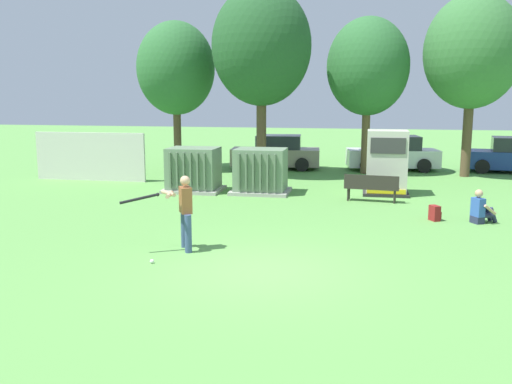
{
  "coord_description": "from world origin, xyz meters",
  "views": [
    {
      "loc": [
        1.96,
        -10.84,
        3.58
      ],
      "look_at": [
        -0.8,
        3.5,
        1.0
      ],
      "focal_mm": 39.15,
      "sensor_mm": 36.0,
      "label": 1
    }
  ],
  "objects_px": {
    "transformer_mid_west": "(261,172)",
    "seated_spectator": "(481,210)",
    "sports_ball": "(152,261)",
    "parked_car_left_of_center": "(393,154)",
    "generator_enclosure": "(387,163)",
    "batter": "(183,209)",
    "park_bench": "(371,186)",
    "transformer_west": "(194,170)",
    "backpack": "(435,213)",
    "parked_car_leftmost": "(276,153)"
  },
  "relations": [
    {
      "from": "seated_spectator",
      "to": "parked_car_left_of_center",
      "type": "bearing_deg",
      "value": 99.8
    },
    {
      "from": "sports_ball",
      "to": "transformer_mid_west",
      "type": "bearing_deg",
      "value": 85.27
    },
    {
      "from": "transformer_mid_west",
      "to": "parked_car_leftmost",
      "type": "bearing_deg",
      "value": 93.99
    },
    {
      "from": "generator_enclosure",
      "to": "backpack",
      "type": "bearing_deg",
      "value": -73.29
    },
    {
      "from": "sports_ball",
      "to": "backpack",
      "type": "bearing_deg",
      "value": 39.89
    },
    {
      "from": "park_bench",
      "to": "sports_ball",
      "type": "distance_m",
      "value": 9.2
    },
    {
      "from": "backpack",
      "to": "park_bench",
      "type": "bearing_deg",
      "value": 124.93
    },
    {
      "from": "generator_enclosure",
      "to": "seated_spectator",
      "type": "distance_m",
      "value": 4.88
    },
    {
      "from": "transformer_west",
      "to": "generator_enclosure",
      "type": "relative_size",
      "value": 0.91
    },
    {
      "from": "sports_ball",
      "to": "parked_car_left_of_center",
      "type": "height_order",
      "value": "parked_car_left_of_center"
    },
    {
      "from": "generator_enclosure",
      "to": "backpack",
      "type": "distance_m",
      "value": 4.37
    },
    {
      "from": "transformer_mid_west",
      "to": "batter",
      "type": "relative_size",
      "value": 1.21
    },
    {
      "from": "batter",
      "to": "sports_ball",
      "type": "height_order",
      "value": "batter"
    },
    {
      "from": "backpack",
      "to": "parked_car_leftmost",
      "type": "relative_size",
      "value": 0.1
    },
    {
      "from": "transformer_west",
      "to": "generator_enclosure",
      "type": "height_order",
      "value": "generator_enclosure"
    },
    {
      "from": "generator_enclosure",
      "to": "parked_car_leftmost",
      "type": "relative_size",
      "value": 0.53
    },
    {
      "from": "parked_car_left_of_center",
      "to": "sports_ball",
      "type": "bearing_deg",
      "value": -109.61
    },
    {
      "from": "generator_enclosure",
      "to": "park_bench",
      "type": "xyz_separation_m",
      "value": [
        -0.53,
        -1.57,
        -0.6
      ]
    },
    {
      "from": "transformer_mid_west",
      "to": "sports_ball",
      "type": "height_order",
      "value": "transformer_mid_west"
    },
    {
      "from": "generator_enclosure",
      "to": "batter",
      "type": "relative_size",
      "value": 1.32
    },
    {
      "from": "park_bench",
      "to": "generator_enclosure",
      "type": "bearing_deg",
      "value": 71.31
    },
    {
      "from": "batter",
      "to": "backpack",
      "type": "relative_size",
      "value": 3.95
    },
    {
      "from": "backpack",
      "to": "batter",
      "type": "bearing_deg",
      "value": -145.03
    },
    {
      "from": "transformer_mid_west",
      "to": "park_bench",
      "type": "bearing_deg",
      "value": -13.88
    },
    {
      "from": "transformer_west",
      "to": "transformer_mid_west",
      "type": "xyz_separation_m",
      "value": [
        2.51,
        0.09,
        0.0
      ]
    },
    {
      "from": "generator_enclosure",
      "to": "batter",
      "type": "distance_m",
      "value": 9.66
    },
    {
      "from": "seated_spectator",
      "to": "parked_car_left_of_center",
      "type": "relative_size",
      "value": 0.22
    },
    {
      "from": "generator_enclosure",
      "to": "transformer_mid_west",
      "type": "bearing_deg",
      "value": -172.41
    },
    {
      "from": "generator_enclosure",
      "to": "parked_car_left_of_center",
      "type": "relative_size",
      "value": 0.52
    },
    {
      "from": "seated_spectator",
      "to": "transformer_mid_west",
      "type": "bearing_deg",
      "value": 152.77
    },
    {
      "from": "park_bench",
      "to": "backpack",
      "type": "bearing_deg",
      "value": -55.07
    },
    {
      "from": "transformer_mid_west",
      "to": "parked_car_leftmost",
      "type": "relative_size",
      "value": 0.49
    },
    {
      "from": "seated_spectator",
      "to": "transformer_west",
      "type": "bearing_deg",
      "value": 159.78
    },
    {
      "from": "parked_car_leftmost",
      "to": "generator_enclosure",
      "type": "bearing_deg",
      "value": -51.08
    },
    {
      "from": "sports_ball",
      "to": "transformer_west",
      "type": "bearing_deg",
      "value": 101.41
    },
    {
      "from": "batter",
      "to": "backpack",
      "type": "xyz_separation_m",
      "value": [
        6.09,
        4.26,
        -0.76
      ]
    },
    {
      "from": "transformer_mid_west",
      "to": "generator_enclosure",
      "type": "xyz_separation_m",
      "value": [
        4.48,
        0.6,
        0.35
      ]
    },
    {
      "from": "parked_car_leftmost",
      "to": "parked_car_left_of_center",
      "type": "height_order",
      "value": "same"
    },
    {
      "from": "generator_enclosure",
      "to": "backpack",
      "type": "height_order",
      "value": "generator_enclosure"
    },
    {
      "from": "transformer_mid_west",
      "to": "seated_spectator",
      "type": "relative_size",
      "value": 2.18
    },
    {
      "from": "transformer_west",
      "to": "parked_car_left_of_center",
      "type": "xyz_separation_m",
      "value": [
        7.55,
        7.42,
        -0.04
      ]
    },
    {
      "from": "park_bench",
      "to": "seated_spectator",
      "type": "bearing_deg",
      "value": -40.99
    },
    {
      "from": "generator_enclosure",
      "to": "seated_spectator",
      "type": "bearing_deg",
      "value": -59.55
    },
    {
      "from": "transformer_west",
      "to": "parked_car_left_of_center",
      "type": "distance_m",
      "value": 10.58
    },
    {
      "from": "transformer_mid_west",
      "to": "generator_enclosure",
      "type": "height_order",
      "value": "generator_enclosure"
    },
    {
      "from": "generator_enclosure",
      "to": "parked_car_left_of_center",
      "type": "xyz_separation_m",
      "value": [
        0.56,
        6.73,
        -0.38
      ]
    },
    {
      "from": "transformer_mid_west",
      "to": "parked_car_left_of_center",
      "type": "relative_size",
      "value": 0.48
    },
    {
      "from": "seated_spectator",
      "to": "park_bench",
      "type": "bearing_deg",
      "value": 139.01
    },
    {
      "from": "parked_car_leftmost",
      "to": "batter",
      "type": "bearing_deg",
      "value": -89.66
    },
    {
      "from": "backpack",
      "to": "sports_ball",
      "type": "bearing_deg",
      "value": -140.11
    }
  ]
}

